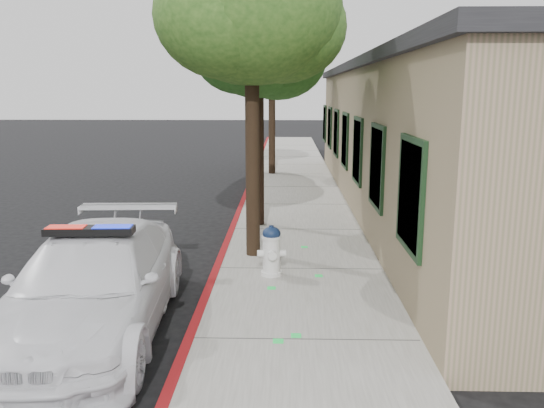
{
  "coord_description": "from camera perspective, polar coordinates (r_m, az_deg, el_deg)",
  "views": [
    {
      "loc": [
        1.36,
        -6.85,
        3.42
      ],
      "look_at": [
        1.11,
        2.95,
        1.4
      ],
      "focal_mm": 36.14,
      "sensor_mm": 36.0,
      "label": 1
    }
  ],
  "objects": [
    {
      "name": "street_tree_mid",
      "position": [
        13.43,
        -1.32,
        15.67
      ],
      "size": [
        3.19,
        2.92,
        5.58
      ],
      "rotation": [
        0.0,
        0.0,
        -0.39
      ],
      "color": "black",
      "rests_on": "sidewalk"
    },
    {
      "name": "fire_hydrant",
      "position": [
        9.88,
        -0.05,
        -4.85
      ],
      "size": [
        0.53,
        0.46,
        0.92
      ],
      "rotation": [
        0.0,
        0.0,
        0.09
      ],
      "color": "silver",
      "rests_on": "sidewalk"
    },
    {
      "name": "clapboard_building",
      "position": [
        16.77,
        20.12,
        6.54
      ],
      "size": [
        7.3,
        20.89,
        4.24
      ],
      "color": "#9B7F66",
      "rests_on": "ground"
    },
    {
      "name": "ground",
      "position": [
        7.77,
        -9.05,
        -14.6
      ],
      "size": [
        120.0,
        120.0,
        0.0
      ],
      "primitive_type": "plane",
      "color": "black",
      "rests_on": "ground"
    },
    {
      "name": "street_tree_far",
      "position": [
        22.05,
        0.09,
        14.61
      ],
      "size": [
        3.25,
        3.1,
        5.86
      ],
      "rotation": [
        0.0,
        0.0,
        0.02
      ],
      "color": "black",
      "rests_on": "sidewalk"
    },
    {
      "name": "police_car",
      "position": [
        8.24,
        -18.12,
        -7.96
      ],
      "size": [
        2.34,
        5.16,
        1.59
      ],
      "rotation": [
        0.0,
        0.0,
        0.06
      ],
      "color": "white",
      "rests_on": "ground"
    },
    {
      "name": "sidewalk",
      "position": [
        10.4,
        2.73,
        -7.11
      ],
      "size": [
        3.2,
        60.0,
        0.15
      ],
      "primitive_type": "cube",
      "color": "gray",
      "rests_on": "ground"
    },
    {
      "name": "street_tree_near",
      "position": [
        10.84,
        -2.09,
        19.15
      ],
      "size": [
        3.61,
        3.43,
        6.28
      ],
      "rotation": [
        0.0,
        0.0,
        -0.03
      ],
      "color": "black",
      "rests_on": "sidewalk"
    },
    {
      "name": "red_curb",
      "position": [
        10.48,
        -5.78,
        -6.98
      ],
      "size": [
        0.14,
        60.0,
        0.16
      ],
      "primitive_type": "cube",
      "color": "maroon",
      "rests_on": "ground"
    }
  ]
}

